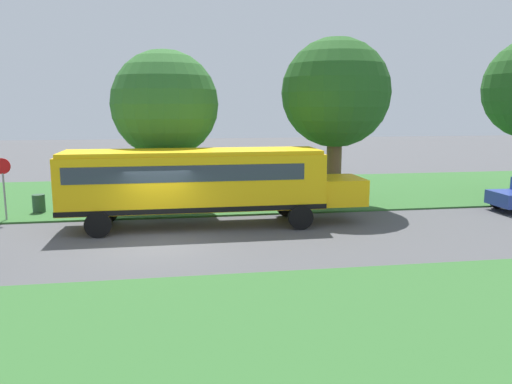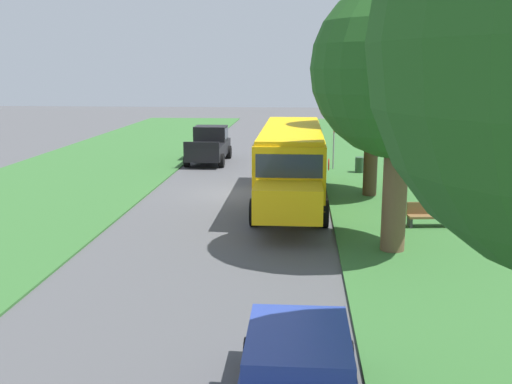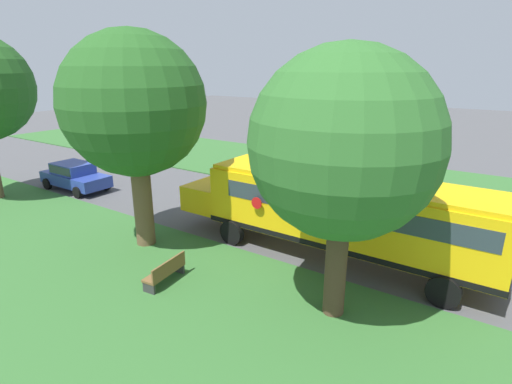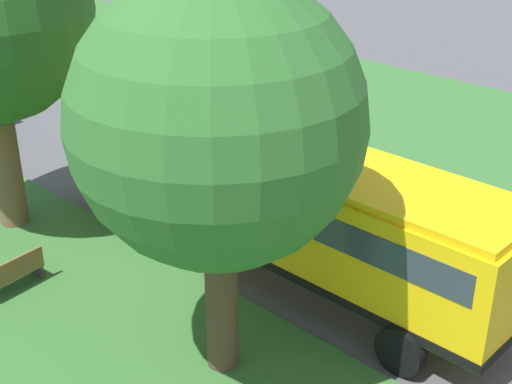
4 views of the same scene
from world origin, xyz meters
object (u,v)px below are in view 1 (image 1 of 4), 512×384
(school_bus, at_px, (201,180))
(oak_tree_beside_bus, at_px, (164,104))
(oak_tree_roadside_mid, at_px, (333,95))
(stop_sign, at_px, (3,182))
(park_bench, at_px, (269,192))
(trash_bin, at_px, (39,204))

(school_bus, distance_m, oak_tree_beside_bus, 4.81)
(school_bus, height_order, oak_tree_beside_bus, oak_tree_beside_bus)
(oak_tree_roadside_mid, relative_size, stop_sign, 2.99)
(school_bus, relative_size, park_bench, 7.55)
(park_bench, bearing_deg, trash_bin, -82.81)
(school_bus, distance_m, stop_sign, 8.57)
(oak_tree_beside_bus, height_order, park_bench, oak_tree_beside_bus)
(school_bus, relative_size, stop_sign, 4.53)
(school_bus, xyz_separation_m, trash_bin, (-3.59, -7.29, -1.47))
(oak_tree_roadside_mid, height_order, park_bench, oak_tree_roadside_mid)
(stop_sign, bearing_deg, oak_tree_beside_bus, 100.01)
(stop_sign, bearing_deg, school_bus, 75.19)
(oak_tree_roadside_mid, relative_size, park_bench, 4.98)
(oak_tree_beside_bus, xyz_separation_m, oak_tree_roadside_mid, (0.03, 8.10, 0.44))
(trash_bin, bearing_deg, park_bench, 97.19)
(stop_sign, relative_size, trash_bin, 3.04)
(oak_tree_beside_bus, relative_size, stop_sign, 2.73)
(oak_tree_roadside_mid, height_order, stop_sign, oak_tree_roadside_mid)
(school_bus, distance_m, park_bench, 6.42)
(park_bench, bearing_deg, oak_tree_roadside_mid, 60.36)
(stop_sign, xyz_separation_m, trash_bin, (-1.40, 1.00, -1.29))
(trash_bin, bearing_deg, stop_sign, -35.51)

